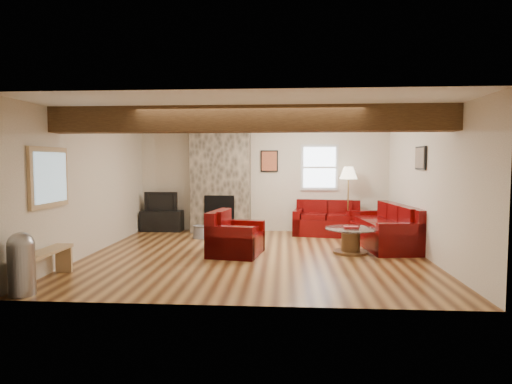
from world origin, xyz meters
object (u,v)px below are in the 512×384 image
armchair_red (236,233)px  sofa_three (383,225)px  loveseat (327,218)px  floor_lamp (348,177)px  television (162,201)px  tv_cabinet (162,221)px  coffee_table (351,241)px

armchair_red → sofa_three: bearing=-61.1°
loveseat → floor_lamp: (0.49, 0.10, 0.95)m
loveseat → floor_lamp: bearing=21.0°
sofa_three → television: 5.17m
television → tv_cabinet: bearing=0.0°
sofa_three → floor_lamp: (-0.50, 1.33, 0.93)m
sofa_three → armchair_red: (-2.83, -0.99, -0.02)m
sofa_three → floor_lamp: size_ratio=1.36×
tv_cabinet → television: television is taller
loveseat → armchair_red: 2.89m
sofa_three → tv_cabinet: 5.17m
sofa_three → tv_cabinet: bearing=-114.1°
loveseat → floor_lamp: 1.07m
floor_lamp → loveseat: bearing=-168.6°
armchair_red → television: television is taller
coffee_table → floor_lamp: 2.35m
armchair_red → tv_cabinet: size_ratio=0.98×
loveseat → armchair_red: size_ratio=1.51×
floor_lamp → coffee_table: bearing=-96.8°
armchair_red → floor_lamp: size_ratio=0.62×
loveseat → television: bearing=-174.8°
armchair_red → loveseat: bearing=-30.1°
tv_cabinet → television: 0.48m
coffee_table → sofa_three: bearing=44.3°
television → armchair_red: bearing=-50.3°
coffee_table → television: 4.79m
armchair_red → floor_lamp: (2.34, 2.32, 0.95)m
loveseat → coffee_table: (0.24, -1.96, -0.16)m
armchair_red → tv_cabinet: (-2.10, 2.52, -0.15)m
loveseat → armchair_red: bearing=-120.2°
armchair_red → floor_lamp: floor_lamp is taller
tv_cabinet → floor_lamp: (4.43, -0.20, 1.09)m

